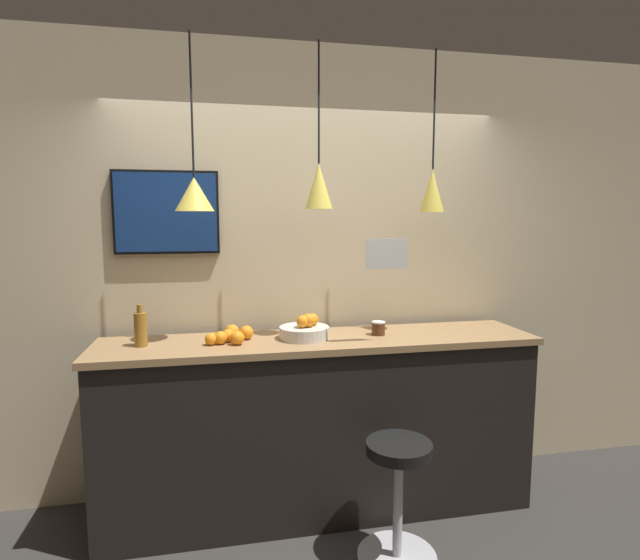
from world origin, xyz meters
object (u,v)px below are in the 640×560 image
object	(u,v)px
juice_bottle	(141,329)
fruit_bowl	(305,330)
mounted_tv	(167,212)
bar_stool	(398,485)
spread_jar	(378,328)

from	to	relation	value
juice_bottle	fruit_bowl	bearing A→B (deg)	-0.07
mounted_tv	juice_bottle	bearing A→B (deg)	-111.90
bar_stool	fruit_bowl	xyz separation A→B (m)	(-0.40, 0.54, 0.73)
juice_bottle	spread_jar	bearing A→B (deg)	-0.00
juice_bottle	spread_jar	world-z (taller)	juice_bottle
juice_bottle	mounted_tv	xyz separation A→B (m)	(0.13, 0.33, 0.65)
bar_stool	fruit_bowl	size ratio (longest dim) A/B	2.18
mounted_tv	fruit_bowl	bearing A→B (deg)	-22.30
fruit_bowl	juice_bottle	distance (m)	0.93
bar_stool	juice_bottle	xyz separation A→B (m)	(-1.33, 0.54, 0.78)
fruit_bowl	juice_bottle	bearing A→B (deg)	179.93
juice_bottle	spread_jar	size ratio (longest dim) A/B	2.85
spread_jar	mounted_tv	world-z (taller)	mounted_tv
bar_stool	spread_jar	distance (m)	0.90
juice_bottle	mounted_tv	distance (m)	0.74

